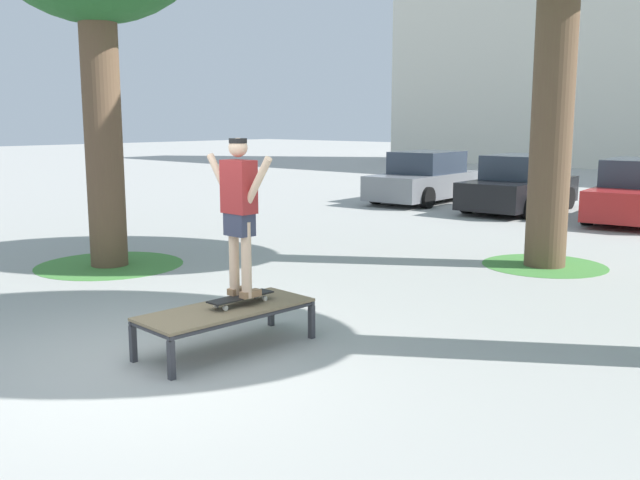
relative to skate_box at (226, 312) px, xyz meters
The scene contains 9 objects.
ground_plane 1.00m from the skate_box, 106.24° to the right, with size 120.00×120.00×0.00m, color #A8A8A3.
skate_box is the anchor object (origin of this frame).
skateboard 0.23m from the skate_box, 86.16° to the left, with size 0.22×0.80×0.09m.
skater 1.14m from the skate_box, 86.18° to the left, with size 1.00×0.29×1.69m.
grass_patch_near_left 5.17m from the skate_box, 161.52° to the left, with size 2.45×2.45×0.01m, color #47893D.
grass_patch_mid_back 6.54m from the skate_box, 84.37° to the left, with size 2.06×2.06×0.01m, color #47893D.
car_grey 14.46m from the skate_box, 114.96° to the left, with size 2.09×4.29×1.50m.
car_black 13.36m from the skate_box, 103.03° to the left, with size 2.04×4.26×1.50m.
car_red 13.05m from the skate_box, 89.68° to the left, with size 2.27×4.37×1.50m.
Camera 1 is at (5.84, -3.92, 2.43)m, focal length 39.77 mm.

